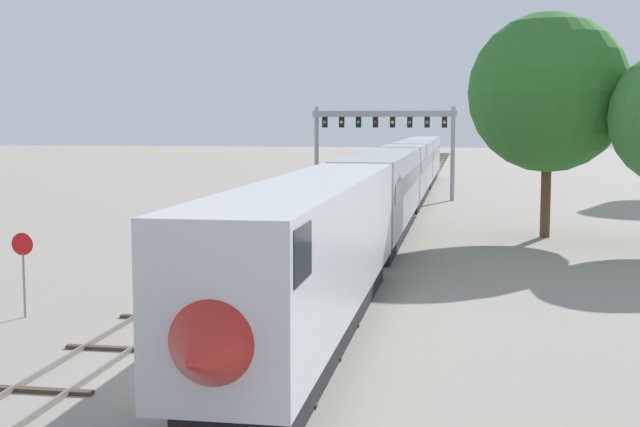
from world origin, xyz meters
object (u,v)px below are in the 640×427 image
object	(u,v)px
passenger_train	(399,179)
trackside_tree_left	(549,93)
stop_sign	(23,263)
signal_gantry	(384,131)

from	to	relation	value
passenger_train	trackside_tree_left	size ratio (longest dim) A/B	7.11
passenger_train	stop_sign	distance (m)	34.83
signal_gantry	stop_sign	xyz separation A→B (m)	(-7.75, -46.11, -3.95)
stop_sign	trackside_tree_left	world-z (taller)	trackside_tree_left
stop_sign	trackside_tree_left	size ratio (longest dim) A/B	0.23
signal_gantry	trackside_tree_left	distance (m)	25.12
passenger_train	signal_gantry	world-z (taller)	signal_gantry
passenger_train	stop_sign	bearing A→B (deg)	-106.69
stop_sign	trackside_tree_left	bearing A→B (deg)	51.27
passenger_train	signal_gantry	size ratio (longest dim) A/B	7.46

